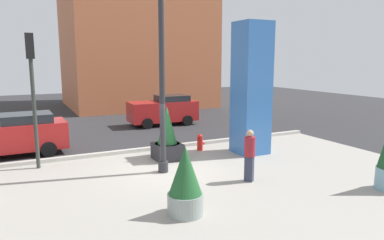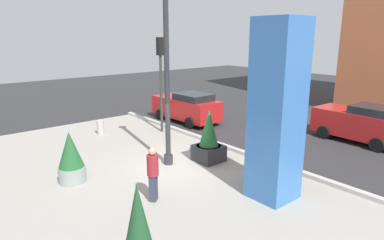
{
  "view_description": "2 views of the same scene",
  "coord_description": "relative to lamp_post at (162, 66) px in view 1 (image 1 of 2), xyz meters",
  "views": [
    {
      "loc": [
        -4.85,
        -11.66,
        4.02
      ],
      "look_at": [
        1.01,
        0.28,
        1.77
      ],
      "focal_mm": 33.4,
      "sensor_mm": 36.0,
      "label": 1
    },
    {
      "loc": [
        10.1,
        -7.51,
        5.1
      ],
      "look_at": [
        0.55,
        0.47,
        1.92
      ],
      "focal_mm": 31.59,
      "sensor_mm": 36.0,
      "label": 2
    }
  ],
  "objects": [
    {
      "name": "fire_hydrant",
      "position": [
        2.64,
        2.2,
        -3.43
      ],
      "size": [
        0.36,
        0.26,
        0.75
      ],
      "color": "red",
      "rests_on": "ground_plane"
    },
    {
      "name": "art_pillar_blue",
      "position": [
        4.41,
        0.91,
        -1.0
      ],
      "size": [
        1.3,
        1.3,
        5.59
      ],
      "primitive_type": "cube",
      "color": "#3870BC",
      "rests_on": "ground_plane"
    },
    {
      "name": "traffic_light_corner",
      "position": [
        -4.03,
        2.51,
        -0.48
      ],
      "size": [
        0.28,
        0.42,
        4.95
      ],
      "color": "#333833",
      "rests_on": "ground_plane"
    },
    {
      "name": "car_far_lane",
      "position": [
        3.55,
        8.91,
        -2.86
      ],
      "size": [
        4.2,
        2.09,
        1.84
      ],
      "color": "red",
      "rests_on": "ground_plane"
    },
    {
      "name": "potted_plant_by_pillar",
      "position": [
        0.77,
        1.49,
        -2.86
      ],
      "size": [
        1.07,
        1.07,
        2.19
      ],
      "color": "#2D2D33",
      "rests_on": "ground_plane"
    },
    {
      "name": "car_passing_lane",
      "position": [
        -4.86,
        4.9,
        -2.9
      ],
      "size": [
        4.49,
        2.14,
        1.77
      ],
      "color": "red",
      "rests_on": "ground_plane"
    },
    {
      "name": "curb_strip",
      "position": [
        0.31,
        3.17,
        -3.72
      ],
      "size": [
        18.0,
        0.24,
        0.16
      ],
      "primitive_type": "cube",
      "color": "#B7B2A8",
      "rests_on": "ground_plane"
    },
    {
      "name": "plaza_pavement",
      "position": [
        0.31,
        -1.95,
        -3.8
      ],
      "size": [
        18.0,
        10.0,
        0.02
      ],
      "primitive_type": "cube",
      "color": "#9E998E",
      "rests_on": "ground_plane"
    },
    {
      "name": "pedestrian_crossing",
      "position": [
        2.21,
        -2.18,
        -2.81
      ],
      "size": [
        0.5,
        0.5,
        1.76
      ],
      "color": "#33384C",
      "rests_on": "ground_plane"
    },
    {
      "name": "ground_plane",
      "position": [
        0.31,
        4.05,
        -3.8
      ],
      "size": [
        60.0,
        60.0,
        0.0
      ],
      "primitive_type": "plane",
      "color": "#2D2D30"
    },
    {
      "name": "lamp_post",
      "position": [
        0.0,
        0.0,
        0.0
      ],
      "size": [
        0.44,
        0.44,
        7.77
      ],
      "color": "#2D2D33",
      "rests_on": "ground_plane"
    },
    {
      "name": "potted_plant_mid_plaza",
      "position": [
        -0.8,
        -3.61,
        -2.91
      ],
      "size": [
        0.95,
        0.95,
        1.85
      ],
      "color": "gray",
      "rests_on": "ground_plane"
    }
  ]
}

